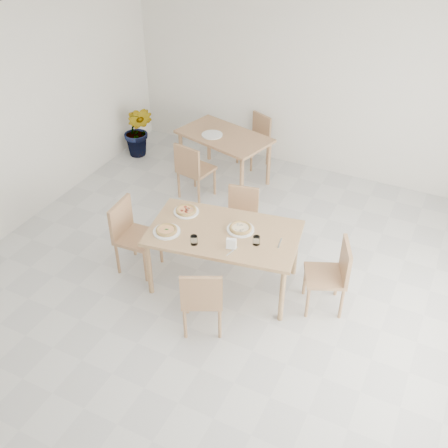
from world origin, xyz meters
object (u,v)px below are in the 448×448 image
at_px(pizza_pepperoni, 186,210).
at_px(chair_east, 333,272).
at_px(pizza_mushroom, 241,228).
at_px(chair_back_s, 192,168).
at_px(chair_south, 202,296).
at_px(tumbler_b, 194,240).
at_px(chair_west, 131,231).
at_px(main_table, 224,237).
at_px(chair_north, 241,213).
at_px(second_table, 224,141).
at_px(tumbler_a, 256,240).
at_px(plate_margherita, 167,232).
at_px(plate_pepperoni, 186,212).
at_px(napkin_holder, 231,244).
at_px(plate_mushroom, 241,229).
at_px(pizza_margherita, 167,230).
at_px(plate_empty, 212,135).
at_px(chair_back_n, 256,136).
at_px(potted_plant, 138,131).

bearing_deg(pizza_pepperoni, chair_east, 0.87).
relative_size(pizza_mushroom, chair_back_s, 0.37).
relative_size(chair_south, tumbler_b, 8.25).
height_order(chair_west, pizza_mushroom, chair_west).
xyz_separation_m(main_table, chair_west, (-1.13, -0.21, -0.16)).
height_order(chair_south, pizza_mushroom, chair_south).
bearing_deg(chair_south, chair_east, -165.06).
relative_size(chair_north, second_table, 0.52).
bearing_deg(tumbler_a, plate_margherita, -166.10).
bearing_deg(main_table, plate_pepperoni, 155.77).
bearing_deg(chair_west, second_table, -5.48).
bearing_deg(plate_margherita, napkin_holder, 3.81).
bearing_deg(chair_north, plate_mushroom, -77.47).
bearing_deg(plate_pepperoni, chair_south, -52.90).
distance_m(pizza_mushroom, tumbler_a, 0.30).
bearing_deg(plate_margherita, chair_west, 172.09).
bearing_deg(pizza_pepperoni, plate_mushroom, -2.89).
xyz_separation_m(pizza_margherita, tumbler_a, (0.98, 0.24, 0.02)).
bearing_deg(pizza_mushroom, pizza_margherita, -150.93).
xyz_separation_m(chair_east, pizza_mushroom, (-1.08, -0.06, 0.28)).
distance_m(plate_margherita, second_table, 2.50).
height_order(pizza_pepperoni, napkin_holder, napkin_holder).
height_order(tumbler_a, napkin_holder, napkin_holder).
relative_size(pizza_pepperoni, tumbler_b, 2.44).
bearing_deg(chair_north, main_table, -90.33).
bearing_deg(chair_east, plate_empty, -151.26).
bearing_deg(chair_back_n, main_table, -48.86).
bearing_deg(pizza_mushroom, tumbler_b, -127.37).
height_order(pizza_margherita, chair_back_n, chair_back_n).
relative_size(plate_mushroom, plate_empty, 0.99).
height_order(chair_north, plate_empty, chair_north).
relative_size(tumbler_a, chair_back_s, 0.11).
distance_m(chair_south, tumbler_a, 0.84).
bearing_deg(tumbler_a, chair_north, 123.44).
xyz_separation_m(plate_margherita, pizza_mushroom, (0.72, 0.40, 0.02)).
height_order(chair_east, plate_empty, chair_east).
height_order(chair_north, pizza_mushroom, pizza_mushroom).
relative_size(chair_south, plate_margherita, 2.79).
height_order(pizza_margherita, potted_plant, potted_plant).
relative_size(chair_east, tumbler_b, 8.36).
bearing_deg(pizza_mushroom, main_table, -143.97).
height_order(plate_mushroom, second_table, plate_mushroom).
height_order(tumbler_a, chair_back_s, chair_back_s).
xyz_separation_m(chair_south, pizza_mushroom, (0.01, 0.89, 0.29)).
xyz_separation_m(plate_pepperoni, tumbler_a, (0.98, -0.19, 0.04)).
xyz_separation_m(main_table, pizza_mushroom, (0.15, 0.11, 0.10)).
relative_size(chair_north, plate_margherita, 2.59).
bearing_deg(pizza_mushroom, chair_south, -90.92).
bearing_deg(potted_plant, chair_south, -47.02).
bearing_deg(plate_pepperoni, chair_back_s, 116.59).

